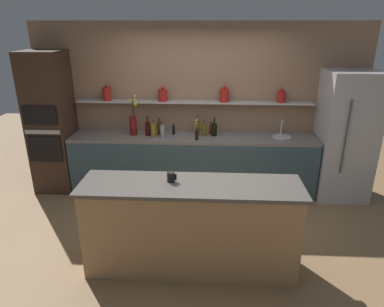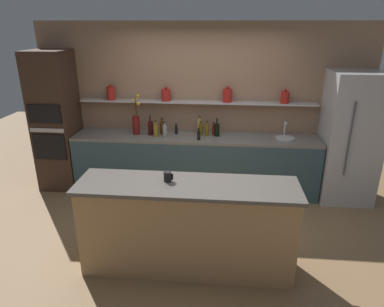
# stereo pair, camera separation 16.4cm
# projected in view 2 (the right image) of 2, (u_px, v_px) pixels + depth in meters

# --- Properties ---
(ground_plane) EXTENTS (12.00, 12.00, 0.00)m
(ground_plane) POSITION_uv_depth(u_px,v_px,m) (193.00, 232.00, 4.47)
(ground_plane) COLOR olive
(back_wall_unit) EXTENTS (5.20, 0.28, 2.60)m
(back_wall_unit) POSITION_uv_depth(u_px,v_px,m) (202.00, 107.00, 5.49)
(back_wall_unit) COLOR #937056
(back_wall_unit) RESTS_ON ground_plane
(back_counter_unit) EXTENTS (3.80, 0.62, 0.92)m
(back_counter_unit) POSITION_uv_depth(u_px,v_px,m) (195.00, 163.00, 5.47)
(back_counter_unit) COLOR #334C56
(back_counter_unit) RESTS_ON ground_plane
(island_counter) EXTENTS (2.30, 0.61, 1.02)m
(island_counter) POSITION_uv_depth(u_px,v_px,m) (187.00, 227.00, 3.68)
(island_counter) COLOR tan
(island_counter) RESTS_ON ground_plane
(refrigerator) EXTENTS (0.76, 0.73, 1.94)m
(refrigerator) POSITION_uv_depth(u_px,v_px,m) (350.00, 138.00, 5.05)
(refrigerator) COLOR #B7B7BC
(refrigerator) RESTS_ON ground_plane
(oven_tower) EXTENTS (0.60, 0.64, 2.19)m
(oven_tower) POSITION_uv_depth(u_px,v_px,m) (56.00, 122.00, 5.44)
(oven_tower) COLOR #3D281E
(oven_tower) RESTS_ON ground_plane
(flower_vase) EXTENTS (0.14, 0.11, 0.64)m
(flower_vase) POSITION_uv_depth(u_px,v_px,m) (136.00, 123.00, 5.34)
(flower_vase) COLOR maroon
(flower_vase) RESTS_ON back_counter_unit
(sink_fixture) EXTENTS (0.29, 0.29, 0.25)m
(sink_fixture) POSITION_uv_depth(u_px,v_px,m) (285.00, 137.00, 5.18)
(sink_fixture) COLOR #B7B7BC
(sink_fixture) RESTS_ON back_counter_unit
(bottle_sauce_0) EXTENTS (0.05, 0.05, 0.19)m
(bottle_sauce_0) POSITION_uv_depth(u_px,v_px,m) (199.00, 135.00, 5.11)
(bottle_sauce_0) COLOR black
(bottle_sauce_0) RESTS_ON back_counter_unit
(bottle_spirit_1) EXTENTS (0.07, 0.07, 0.24)m
(bottle_spirit_1) POSITION_uv_depth(u_px,v_px,m) (165.00, 131.00, 5.25)
(bottle_spirit_1) COLOR gray
(bottle_spirit_1) RESTS_ON back_counter_unit
(bottle_sauce_2) EXTENTS (0.05, 0.05, 0.17)m
(bottle_sauce_2) POSITION_uv_depth(u_px,v_px,m) (176.00, 130.00, 5.38)
(bottle_sauce_2) COLOR black
(bottle_sauce_2) RESTS_ON back_counter_unit
(bottle_wine_3) EXTENTS (0.08, 0.08, 0.28)m
(bottle_wine_3) POSITION_uv_depth(u_px,v_px,m) (217.00, 130.00, 5.28)
(bottle_wine_3) COLOR black
(bottle_wine_3) RESTS_ON back_counter_unit
(bottle_spirit_4) EXTENTS (0.07, 0.07, 0.26)m
(bottle_spirit_4) POSITION_uv_depth(u_px,v_px,m) (162.00, 127.00, 5.37)
(bottle_spirit_4) COLOR #4C2D0C
(bottle_spirit_4) RESTS_ON back_counter_unit
(bottle_oil_5) EXTENTS (0.06, 0.06, 0.22)m
(bottle_oil_5) POSITION_uv_depth(u_px,v_px,m) (201.00, 130.00, 5.34)
(bottle_oil_5) COLOR brown
(bottle_oil_5) RESTS_ON back_counter_unit
(bottle_sauce_6) EXTENTS (0.05, 0.05, 0.20)m
(bottle_sauce_6) POSITION_uv_depth(u_px,v_px,m) (214.00, 129.00, 5.36)
(bottle_sauce_6) COLOR maroon
(bottle_sauce_6) RESTS_ON back_counter_unit
(bottle_oil_7) EXTENTS (0.06, 0.06, 0.24)m
(bottle_oil_7) POSITION_uv_depth(u_px,v_px,m) (207.00, 130.00, 5.28)
(bottle_oil_7) COLOR brown
(bottle_oil_7) RESTS_ON back_counter_unit
(bottle_spirit_8) EXTENTS (0.07, 0.07, 0.28)m
(bottle_spirit_8) POSITION_uv_depth(u_px,v_px,m) (199.00, 126.00, 5.41)
(bottle_spirit_8) COLOR tan
(bottle_spirit_8) RESTS_ON back_counter_unit
(bottle_wine_9) EXTENTS (0.08, 0.08, 0.31)m
(bottle_wine_9) POSITION_uv_depth(u_px,v_px,m) (151.00, 128.00, 5.33)
(bottle_wine_9) COLOR #380C0C
(bottle_wine_9) RESTS_ON back_counter_unit
(bottle_oil_10) EXTENTS (0.06, 0.06, 0.25)m
(bottle_oil_10) POSITION_uv_depth(u_px,v_px,m) (156.00, 130.00, 5.26)
(bottle_oil_10) COLOR olive
(bottle_oil_10) RESTS_ON back_counter_unit
(coffee_mug) EXTENTS (0.10, 0.08, 0.10)m
(coffee_mug) POSITION_uv_depth(u_px,v_px,m) (168.00, 177.00, 3.55)
(coffee_mug) COLOR black
(coffee_mug) RESTS_ON island_counter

